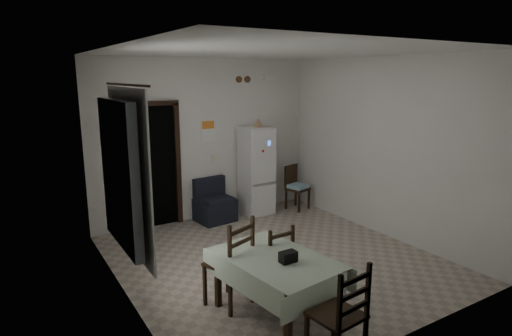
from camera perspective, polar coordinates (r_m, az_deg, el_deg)
The scene contains 25 objects.
ground at distance 6.32m, azimuth 2.43°, elevation -11.97°, with size 4.50×4.50×0.00m, color #A59787.
ceiling at distance 5.78m, azimuth 2.69°, elevation 15.28°, with size 4.20×4.50×0.02m, color white, non-canonical shape.
wall_back at distance 7.82m, azimuth -6.75°, elevation 3.76°, with size 4.20×0.02×2.90m, color silver, non-canonical shape.
wall_front at distance 4.26m, azimuth 19.80°, elevation -4.07°, with size 4.20×0.02×2.90m, color silver, non-canonical shape.
wall_left at distance 5.04m, azimuth -17.65°, elevation -1.46°, with size 0.02×4.50×2.90m, color silver, non-canonical shape.
wall_right at distance 7.25m, azimuth 16.44°, elevation 2.68°, with size 0.02×4.50×2.90m, color silver, non-canonical shape.
doorway at distance 7.70m, azimuth -14.41°, elevation 0.38°, with size 1.06×0.52×2.22m.
window_recess at distance 4.81m, azimuth -17.72°, elevation -0.87°, with size 0.10×1.20×1.60m, color silver.
curtain at distance 4.84m, azimuth -16.46°, elevation -0.72°, with size 0.02×1.45×1.85m, color silver.
curtain_rod at distance 4.73m, azimuth -17.04°, elevation 10.59°, with size 0.02×0.02×1.60m, color black.
calendar at distance 7.80m, azimuth -6.41°, elevation 5.01°, with size 0.28×0.02×0.40m, color white.
calendar_image at distance 7.79m, azimuth -6.41°, elevation 5.74°, with size 0.24×0.01×0.14m, color orange.
light_switch at distance 7.93m, azimuth -5.67°, elevation 1.33°, with size 0.08×0.02×0.12m, color beige.
vent_left at distance 8.04m, azimuth -2.27°, elevation 11.72°, with size 0.12×0.12×0.03m, color brown.
vent_right at distance 8.13m, azimuth -1.15°, elevation 11.73°, with size 0.12×0.12×0.03m, color brown.
emergency_light at distance 8.36m, azimuth 1.78°, elevation 11.95°, with size 0.25×0.07×0.09m, color white.
fridge at distance 8.06m, azimuth 0.04°, elevation -0.37°, with size 0.54×0.54×1.66m, color white, non-canonical shape.
tan_cone at distance 7.90m, azimuth 0.29°, elevation 6.07°, with size 0.20×0.20×0.16m, color tan.
navy_seat at distance 7.77m, azimuth -5.52°, elevation -4.33°, with size 0.63×0.61×0.77m, color black, non-canonical shape.
corner_chair at distance 8.44m, azimuth 5.57°, elevation -2.63°, with size 0.38×0.38×0.87m, color black, non-canonical shape.
dining_table at distance 4.79m, azimuth 2.57°, elevation -15.66°, with size 0.89×1.35×0.70m, color #AFC0A5, non-canonical shape.
black_bag at distance 4.52m, azimuth 4.30°, elevation -11.74°, with size 0.18×0.11×0.12m, color black.
dining_chair_far_left at distance 4.98m, azimuth -3.68°, elevation -12.31°, with size 0.45×0.45×1.06m, color black, non-canonical shape.
dining_chair_far_right at distance 5.24m, azimuth 2.30°, elevation -12.00°, with size 0.38×0.38×0.88m, color black, non-canonical shape.
dining_chair_near_head at distance 4.12m, azimuth 10.71°, elevation -18.50°, with size 0.43×0.43×1.01m, color black, non-canonical shape.
Camera 1 is at (-3.24, -4.77, 2.60)m, focal length 30.00 mm.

